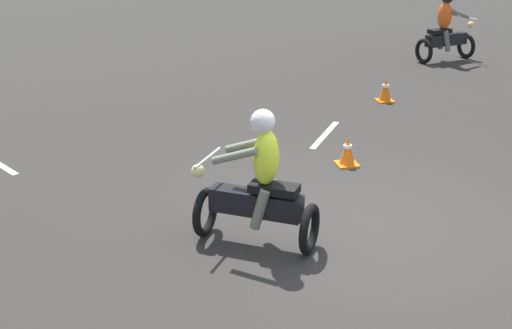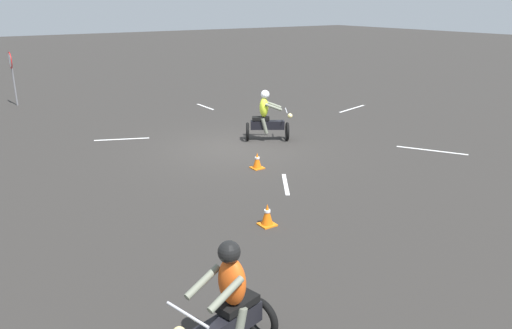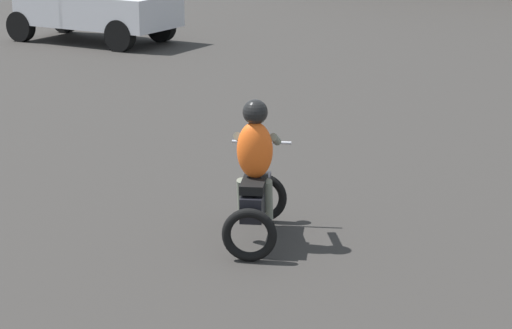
{
  "view_description": "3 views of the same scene",
  "coord_description": "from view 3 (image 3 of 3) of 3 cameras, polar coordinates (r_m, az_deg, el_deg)",
  "views": [
    {
      "loc": [
        7.52,
        -2.98,
        3.92
      ],
      "look_at": [
        0.19,
        -1.37,
        1.0
      ],
      "focal_mm": 50.0,
      "sensor_mm": 36.0,
      "label": 1
    },
    {
      "loc": [
        -12.73,
        7.77,
        4.37
      ],
      "look_at": [
        -3.99,
        1.89,
        0.9
      ],
      "focal_mm": 35.0,
      "sensor_mm": 36.0,
      "label": 2
    },
    {
      "loc": [
        -4.45,
        -4.89,
        3.99
      ],
      "look_at": [
        -8.16,
        5.15,
        0.9
      ],
      "focal_mm": 70.0,
      "sensor_mm": 36.0,
      "label": 3
    }
  ],
  "objects": [
    {
      "name": "pickup_truck",
      "position": [
        25.55,
        -9.49,
        9.0
      ],
      "size": [
        4.39,
        2.56,
        1.73
      ],
      "rotation": [
        0.0,
        0.0,
        1.41
      ],
      "color": "black",
      "rests_on": "ground"
    },
    {
      "name": "motorcycle_rider_background",
      "position": [
        11.16,
        -0.02,
        -0.91
      ],
      "size": [
        0.95,
        1.56,
        1.66
      ],
      "rotation": [
        0.0,
        0.0,
        0.24
      ],
      "color": "black",
      "rests_on": "ground"
    }
  ]
}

